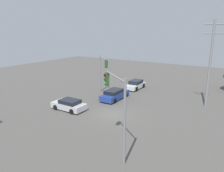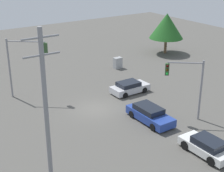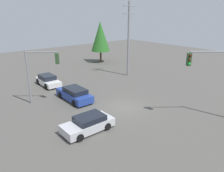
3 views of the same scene
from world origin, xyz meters
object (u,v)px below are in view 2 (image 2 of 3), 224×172
(sedan_blue, at_px, (150,114))
(traffic_signal_cross, at_px, (24,58))
(electrical_cabinet, at_px, (118,63))
(sedan_white, at_px, (207,146))
(sedan_silver, at_px, (130,87))
(traffic_signal_main, at_px, (187,80))

(sedan_blue, relative_size, traffic_signal_cross, 0.77)
(sedan_blue, height_order, traffic_signal_cross, traffic_signal_cross)
(electrical_cabinet, bearing_deg, sedan_blue, 66.18)
(sedan_white, bearing_deg, electrical_cabinet, 73.54)
(traffic_signal_cross, distance_m, electrical_cabinet, 13.80)
(sedan_silver, height_order, traffic_signal_main, traffic_signal_main)
(sedan_silver, distance_m, traffic_signal_main, 8.23)
(sedan_white, height_order, traffic_signal_cross, traffic_signal_cross)
(sedan_silver, height_order, electrical_cabinet, electrical_cabinet)
(sedan_blue, distance_m, sedan_silver, 6.71)
(sedan_silver, bearing_deg, electrical_cabinet, 154.04)
(traffic_signal_main, height_order, electrical_cabinet, traffic_signal_main)
(sedan_silver, bearing_deg, traffic_signal_main, 3.19)
(sedan_silver, bearing_deg, traffic_signal_cross, -117.41)
(sedan_silver, xyz_separation_m, traffic_signal_main, (-0.42, 7.59, 3.16))
(sedan_white, distance_m, traffic_signal_main, 6.61)
(traffic_signal_main, bearing_deg, sedan_blue, 13.72)
(traffic_signal_cross, relative_size, electrical_cabinet, 4.36)
(sedan_silver, xyz_separation_m, sedan_white, (2.33, 12.72, 0.04))
(sedan_blue, height_order, sedan_white, sedan_blue)
(traffic_signal_main, distance_m, electrical_cabinet, 15.67)
(sedan_blue, relative_size, sedan_silver, 1.16)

